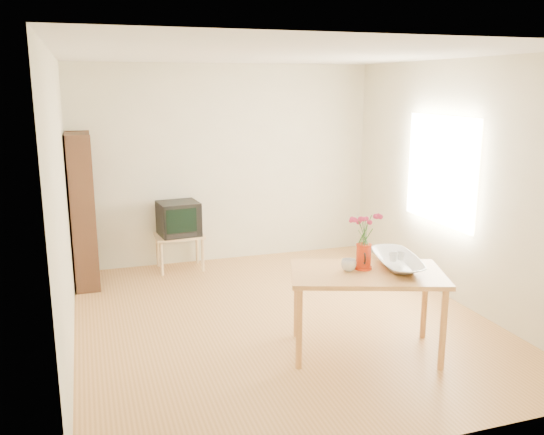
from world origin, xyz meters
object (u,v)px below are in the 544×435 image
object	(u,v)px
mug	(349,265)
television	(178,218)
table	(367,281)
bowl	(398,238)
pitcher	(363,258)

from	to	relation	value
mug	television	xyz separation A→B (m)	(-1.03, 2.82, -0.12)
table	bowl	size ratio (longest dim) A/B	2.75
pitcher	television	xyz separation A→B (m)	(-1.17, 2.81, -0.18)
television	mug	bearing A→B (deg)	-75.71
table	bowl	distance (m)	0.48
pitcher	bowl	distance (m)	0.36
table	television	size ratio (longest dim) A/B	2.79
mug	table	bearing A→B (deg)	136.20
pitcher	mug	size ratio (longest dim) A/B	1.74
table	pitcher	distance (m)	0.21
mug	television	size ratio (longest dim) A/B	0.25
mug	bowl	world-z (taller)	bowl
mug	bowl	bearing A→B (deg)	162.33
pitcher	bowl	xyz separation A→B (m)	(0.32, -0.02, 0.15)
television	table	bearing A→B (deg)	-73.72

